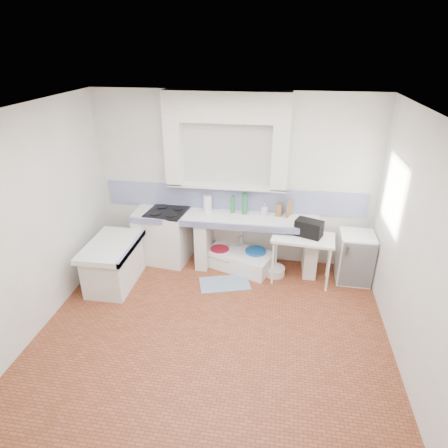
# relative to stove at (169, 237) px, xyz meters

# --- Properties ---
(floor) EXTENTS (4.50, 4.50, 0.00)m
(floor) POSITION_rel_stove_xyz_m (1.06, -1.71, -0.45)
(floor) COLOR brown
(floor) RESTS_ON ground
(ceiling) EXTENTS (4.50, 4.50, 0.00)m
(ceiling) POSITION_rel_stove_xyz_m (1.06, -1.71, 2.35)
(ceiling) COLOR white
(ceiling) RESTS_ON ground
(wall_back) EXTENTS (4.50, 0.00, 4.50)m
(wall_back) POSITION_rel_stove_xyz_m (1.06, 0.29, 0.95)
(wall_back) COLOR silver
(wall_back) RESTS_ON ground
(wall_front) EXTENTS (4.50, 0.00, 4.50)m
(wall_front) POSITION_rel_stove_xyz_m (1.06, -3.71, 0.95)
(wall_front) COLOR silver
(wall_front) RESTS_ON ground
(wall_left) EXTENTS (0.00, 4.50, 4.50)m
(wall_left) POSITION_rel_stove_xyz_m (-1.19, -1.71, 0.95)
(wall_left) COLOR silver
(wall_left) RESTS_ON ground
(wall_right) EXTENTS (0.00, 4.50, 4.50)m
(wall_right) POSITION_rel_stove_xyz_m (3.31, -1.71, 0.95)
(wall_right) COLOR silver
(wall_right) RESTS_ON ground
(alcove_mass) EXTENTS (1.90, 0.25, 0.45)m
(alcove_mass) POSITION_rel_stove_xyz_m (0.96, 0.17, 2.13)
(alcove_mass) COLOR silver
(alcove_mass) RESTS_ON ground
(window_frame) EXTENTS (0.35, 0.86, 1.06)m
(window_frame) POSITION_rel_stove_xyz_m (3.48, -0.51, 1.15)
(window_frame) COLOR #372111
(window_frame) RESTS_ON ground
(lace_valance) EXTENTS (0.01, 0.84, 0.24)m
(lace_valance) POSITION_rel_stove_xyz_m (3.34, -0.51, 1.53)
(lace_valance) COLOR white
(lace_valance) RESTS_ON ground
(counter_slab) EXTENTS (3.00, 0.60, 0.08)m
(counter_slab) POSITION_rel_stove_xyz_m (0.96, -0.01, 0.41)
(counter_slab) COLOR white
(counter_slab) RESTS_ON ground
(counter_lip) EXTENTS (3.00, 0.04, 0.10)m
(counter_lip) POSITION_rel_stove_xyz_m (0.96, -0.29, 0.41)
(counter_lip) COLOR navy
(counter_lip) RESTS_ON ground
(counter_pier_left) EXTENTS (0.20, 0.55, 0.82)m
(counter_pier_left) POSITION_rel_stove_xyz_m (-0.44, -0.01, -0.04)
(counter_pier_left) COLOR silver
(counter_pier_left) RESTS_ON ground
(counter_pier_mid) EXTENTS (0.20, 0.55, 0.82)m
(counter_pier_mid) POSITION_rel_stove_xyz_m (0.61, -0.01, -0.04)
(counter_pier_mid) COLOR silver
(counter_pier_mid) RESTS_ON ground
(counter_pier_right) EXTENTS (0.20, 0.55, 0.82)m
(counter_pier_right) POSITION_rel_stove_xyz_m (2.36, -0.01, -0.04)
(counter_pier_right) COLOR silver
(counter_pier_right) RESTS_ON ground
(peninsula_top) EXTENTS (0.70, 1.10, 0.08)m
(peninsula_top) POSITION_rel_stove_xyz_m (-0.64, -0.81, 0.21)
(peninsula_top) COLOR white
(peninsula_top) RESTS_ON ground
(peninsula_base) EXTENTS (0.60, 1.00, 0.62)m
(peninsula_base) POSITION_rel_stove_xyz_m (-0.64, -0.81, -0.14)
(peninsula_base) COLOR silver
(peninsula_base) RESTS_ON ground
(peninsula_lip) EXTENTS (0.04, 1.10, 0.10)m
(peninsula_lip) POSITION_rel_stove_xyz_m (-0.31, -0.81, 0.21)
(peninsula_lip) COLOR navy
(peninsula_lip) RESTS_ON ground
(backsplash) EXTENTS (4.27, 0.03, 0.40)m
(backsplash) POSITION_rel_stove_xyz_m (1.06, 0.28, 0.65)
(backsplash) COLOR navy
(backsplash) RESTS_ON ground
(stove) EXTENTS (0.70, 0.68, 0.89)m
(stove) POSITION_rel_stove_xyz_m (0.00, 0.00, 0.00)
(stove) COLOR white
(stove) RESTS_ON ground
(sink) EXTENTS (1.20, 0.92, 0.26)m
(sink) POSITION_rel_stove_xyz_m (1.22, -0.04, -0.32)
(sink) COLOR white
(sink) RESTS_ON ground
(side_table) EXTENTS (0.97, 0.61, 0.04)m
(side_table) POSITION_rel_stove_xyz_m (2.21, -0.29, -0.06)
(side_table) COLOR white
(side_table) RESTS_ON ground
(fridge) EXTENTS (0.53, 0.53, 0.79)m
(fridge) POSITION_rel_stove_xyz_m (3.03, -0.14, -0.05)
(fridge) COLOR white
(fridge) RESTS_ON ground
(bucket_red) EXTENTS (0.41, 0.41, 0.29)m
(bucket_red) POSITION_rel_stove_xyz_m (0.88, -0.00, -0.30)
(bucket_red) COLOR #A9122B
(bucket_red) RESTS_ON ground
(bucket_orange) EXTENTS (0.32, 0.32, 0.24)m
(bucket_orange) POSITION_rel_stove_xyz_m (1.11, -0.12, -0.33)
(bucket_orange) COLOR #E05E11
(bucket_orange) RESTS_ON ground
(bucket_blue) EXTENTS (0.44, 0.44, 0.32)m
(bucket_blue) POSITION_rel_stove_xyz_m (1.48, -0.01, -0.29)
(bucket_blue) COLOR #1257AD
(bucket_blue) RESTS_ON ground
(basin_white) EXTENTS (0.40, 0.40, 0.13)m
(basin_white) POSITION_rel_stove_xyz_m (1.81, -0.19, -0.38)
(basin_white) COLOR white
(basin_white) RESTS_ON ground
(water_bottle_a) EXTENTS (0.08, 0.08, 0.29)m
(water_bottle_a) POSITION_rel_stove_xyz_m (0.99, 0.14, -0.30)
(water_bottle_a) COLOR silver
(water_bottle_a) RESTS_ON ground
(water_bottle_b) EXTENTS (0.09, 0.09, 0.30)m
(water_bottle_b) POSITION_rel_stove_xyz_m (1.17, 0.14, -0.29)
(water_bottle_b) COLOR silver
(water_bottle_b) RESTS_ON ground
(black_bag) EXTENTS (0.45, 0.36, 0.25)m
(black_bag) POSITION_rel_stove_xyz_m (2.28, -0.24, 0.45)
(black_bag) COLOR black
(black_bag) RESTS_ON side_table
(green_bottle_a) EXTENTS (0.08, 0.08, 0.29)m
(green_bottle_a) POSITION_rel_stove_xyz_m (1.07, 0.14, 0.60)
(green_bottle_a) COLOR #1F7737
(green_bottle_a) RESTS_ON counter_slab
(green_bottle_b) EXTENTS (0.09, 0.09, 0.35)m
(green_bottle_b) POSITION_rel_stove_xyz_m (1.26, 0.13, 0.63)
(green_bottle_b) COLOR #1F7737
(green_bottle_b) RESTS_ON counter_slab
(knife_block) EXTENTS (0.11, 0.10, 0.19)m
(knife_block) POSITION_rel_stove_xyz_m (1.82, 0.14, 0.55)
(knife_block) COLOR olive
(knife_block) RESTS_ON counter_slab
(cutting_board) EXTENTS (0.10, 0.19, 0.28)m
(cutting_board) POSITION_rel_stove_xyz_m (1.98, 0.14, 0.59)
(cutting_board) COLOR olive
(cutting_board) RESTS_ON counter_slab
(paper_towel) EXTENTS (0.14, 0.14, 0.27)m
(paper_towel) POSITION_rel_stove_xyz_m (0.66, 0.14, 0.59)
(paper_towel) COLOR white
(paper_towel) RESTS_ON counter_slab
(soap_bottle) EXTENTS (0.11, 0.11, 0.19)m
(soap_bottle) POSITION_rel_stove_xyz_m (1.59, 0.14, 0.55)
(soap_bottle) COLOR white
(soap_bottle) RESTS_ON counter_slab
(rug) EXTENTS (0.86, 0.64, 0.01)m
(rug) POSITION_rel_stove_xyz_m (1.05, -0.59, -0.44)
(rug) COLOR #37557E
(rug) RESTS_ON ground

